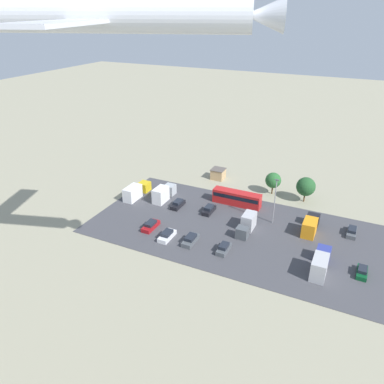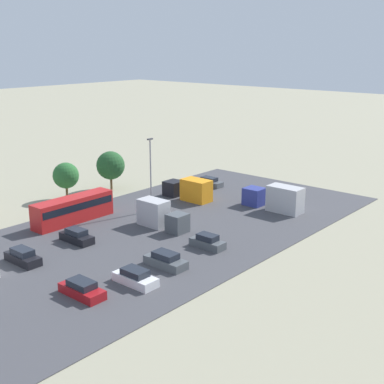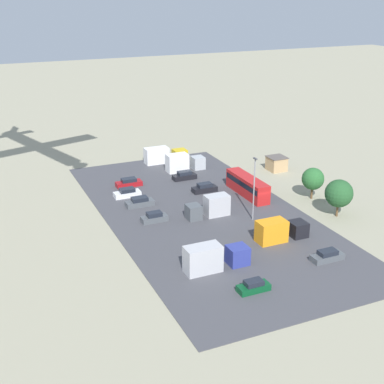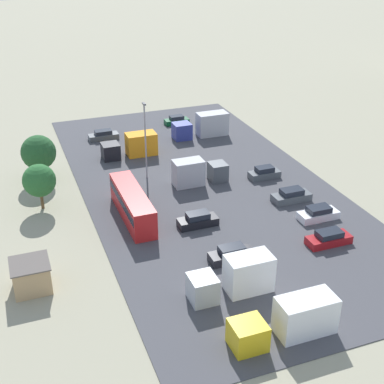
{
  "view_description": "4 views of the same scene",
  "coord_description": "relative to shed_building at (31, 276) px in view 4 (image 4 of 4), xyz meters",
  "views": [
    {
      "loc": [
        -19.37,
        74.36,
        41.47
      ],
      "look_at": [
        4.04,
        25.63,
        14.86
      ],
      "focal_mm": 35.0,
      "sensor_mm": 36.0,
      "label": 1
    },
    {
      "loc": [
        44.8,
        54.43,
        22.4
      ],
      "look_at": [
        -1.98,
        14.42,
        5.25
      ],
      "focal_mm": 50.0,
      "sensor_mm": 36.0,
      "label": 2
    },
    {
      "loc": [
        -71.54,
        44.47,
        34.5
      ],
      "look_at": [
        0.29,
        12.62,
        4.13
      ],
      "focal_mm": 50.0,
      "sensor_mm": 36.0,
      "label": 3
    },
    {
      "loc": [
        56.96,
        -12.38,
        30.25
      ],
      "look_at": [
        5.33,
        6.98,
        2.33
      ],
      "focal_mm": 50.0,
      "sensor_mm": 36.0,
      "label": 4
    }
  ],
  "objects": [
    {
      "name": "ground_plane",
      "position": [
        -14.34,
        12.09,
        -1.41
      ],
      "size": [
        400.0,
        400.0,
        0.0
      ],
      "primitive_type": "plane",
      "color": "gray"
    },
    {
      "name": "parking_lot_surface",
      "position": [
        -14.34,
        22.76,
        -1.37
      ],
      "size": [
        62.6,
        30.39,
        0.08
      ],
      "color": "#424247",
      "rests_on": "ground"
    },
    {
      "name": "shed_building",
      "position": [
        0.0,
        0.0,
        0.0
      ],
      "size": [
        3.55,
        3.52,
        2.81
      ],
      "color": "tan",
      "rests_on": "ground"
    },
    {
      "name": "bus",
      "position": [
        -9.57,
        12.07,
        0.44
      ],
      "size": [
        11.33,
        2.57,
        3.29
      ],
      "rotation": [
        0.0,
        0.0,
        1.57
      ],
      "color": "red",
      "rests_on": "ground"
    },
    {
      "name": "parked_car_0",
      "position": [
        -13.75,
        31.01,
        -0.68
      ],
      "size": [
        1.73,
        4.14,
        1.57
      ],
      "rotation": [
        0.0,
        0.0,
        3.14
      ],
      "color": "#4C5156",
      "rests_on": "ground"
    },
    {
      "name": "parked_car_1",
      "position": [
        -35.05,
        14.15,
        -0.72
      ],
      "size": [
        1.78,
        4.57,
        1.47
      ],
      "rotation": [
        0.0,
        0.0,
        3.14
      ],
      "color": "#4C5156",
      "rests_on": "ground"
    },
    {
      "name": "parked_car_2",
      "position": [
        3.07,
        29.83,
        -0.71
      ],
      "size": [
        1.91,
        4.77,
        1.5
      ],
      "rotation": [
        0.0,
        0.0,
        3.14
      ],
      "color": "maroon",
      "rests_on": "ground"
    },
    {
      "name": "parked_car_3",
      "position": [
        -1.85,
        31.69,
        -0.7
      ],
      "size": [
        1.94,
        4.65,
        1.52
      ],
      "color": "silver",
      "rests_on": "ground"
    },
    {
      "name": "parked_car_4",
      "position": [
        -37.76,
        27.1,
        -0.74
      ],
      "size": [
        1.7,
        4.01,
        1.42
      ],
      "rotation": [
        0.0,
        0.0,
        3.14
      ],
      "color": "#0C4723",
      "rests_on": "ground"
    },
    {
      "name": "parked_car_5",
      "position": [
        -6.79,
        31.06,
        -0.69
      ],
      "size": [
        1.94,
        4.73,
        1.55
      ],
      "rotation": [
        0.0,
        0.0,
        3.14
      ],
      "color": "#4C5156",
      "rests_on": "ground"
    },
    {
      "name": "parked_car_6",
      "position": [
        -5.22,
        18.33,
        -0.66
      ],
      "size": [
        1.79,
        4.46,
        1.61
      ],
      "rotation": [
        0.0,
        0.0,
        3.14
      ],
      "color": "black",
      "rests_on": "ground"
    },
    {
      "name": "parked_car_7",
      "position": [
        2.32,
        19.01,
        -0.67
      ],
      "size": [
        1.78,
        4.54,
        1.6
      ],
      "rotation": [
        0.0,
        0.0,
        3.14
      ],
      "color": "black",
      "rests_on": "ground"
    },
    {
      "name": "parked_truck_0",
      "position": [
        -27.16,
        16.78,
        0.13
      ],
      "size": [
        2.55,
        7.86,
        3.21
      ],
      "rotation": [
        0.0,
        0.0,
        3.14
      ],
      "color": "black",
      "rests_on": "ground"
    },
    {
      "name": "parked_truck_1",
      "position": [
        7.16,
        17.23,
        0.28
      ],
      "size": [
        2.48,
        7.78,
        3.53
      ],
      "rotation": [
        0.0,
        0.0,
        3.14
      ],
      "color": "#ADB2B7",
      "rests_on": "ground"
    },
    {
      "name": "parked_truck_2",
      "position": [
        -31.0,
        29.27,
        0.3
      ],
      "size": [
        2.46,
        8.78,
        3.57
      ],
      "rotation": [
        0.0,
        0.0,
        3.14
      ],
      "color": "navy",
      "rests_on": "ground"
    },
    {
      "name": "parked_truck_3",
      "position": [
        -15.32,
        22.09,
        0.2
      ],
      "size": [
        2.33,
        7.08,
        3.34
      ],
      "color": "#4C5156",
      "rests_on": "ground"
    },
    {
      "name": "parked_truck_4",
      "position": [
        13.84,
        18.91,
        0.16
      ],
      "size": [
        2.51,
        8.99,
        3.27
      ],
      "rotation": [
        0.0,
        0.0,
        3.14
      ],
      "color": "gold",
      "rests_on": "ground"
    },
    {
      "name": "tree_near_shed",
      "position": [
        -15.54,
        2.68,
        2.21
      ],
      "size": [
        3.84,
        3.84,
        5.56
      ],
      "color": "brown",
      "rests_on": "ground"
    },
    {
      "name": "tree_apron_mid",
      "position": [
        -23.5,
        3.5,
        2.49
      ],
      "size": [
        4.46,
        4.46,
        6.15
      ],
      "color": "brown",
      "rests_on": "ground"
    },
    {
      "name": "light_pole_lot_centre",
      "position": [
        -19.32,
        16.57,
        4.18
      ],
      "size": [
        0.9,
        0.28,
        10.15
      ],
      "color": "gray",
      "rests_on": "ground"
    }
  ]
}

